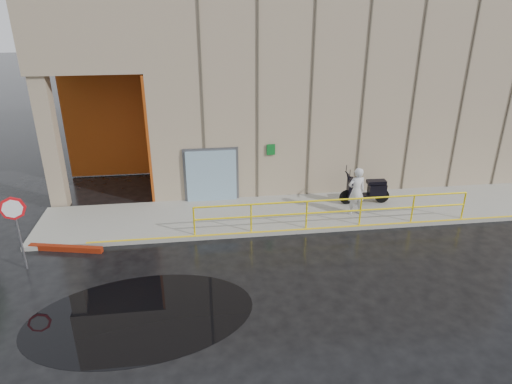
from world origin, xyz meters
TOP-DOWN VIEW (x-y plane):
  - ground at (0.00, 0.00)m, footprint 120.00×120.00m
  - sidewalk at (4.00, 4.50)m, footprint 20.00×3.00m
  - building at (5.10, 10.98)m, footprint 20.00×10.17m
  - guardrail at (4.25, 3.15)m, footprint 9.56×0.06m
  - person at (5.31, 4.00)m, footprint 0.70×0.50m
  - scooter at (6.00, 4.85)m, footprint 1.94×0.69m
  - stop_sign at (-5.50, 1.94)m, footprint 0.70×0.20m
  - red_curb at (-4.60, 2.89)m, footprint 2.38×0.71m
  - puddle at (-1.90, -0.72)m, footprint 6.18×4.23m

SIDE VIEW (x-z plane):
  - ground at x=0.00m, z-range 0.00..0.00m
  - puddle at x=-1.90m, z-range 0.00..0.01m
  - sidewalk at x=4.00m, z-range 0.00..0.15m
  - red_curb at x=-4.60m, z-range 0.00..0.18m
  - guardrail at x=4.25m, z-range 0.16..1.19m
  - scooter at x=6.00m, z-range 0.26..1.75m
  - person at x=5.31m, z-range 0.15..1.93m
  - stop_sign at x=-5.50m, z-range 0.56..2.92m
  - building at x=5.10m, z-range 0.21..8.21m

